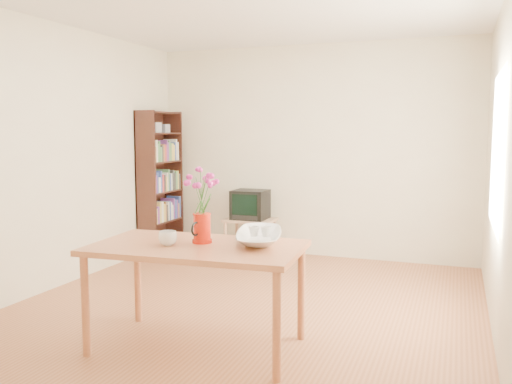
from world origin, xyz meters
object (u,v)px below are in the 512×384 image
at_px(pitcher, 202,229).
at_px(bowl, 259,211).
at_px(television, 251,204).
at_px(table, 197,256).
at_px(mug, 168,238).

height_order(pitcher, bowl, bowl).
bearing_deg(pitcher, television, 112.99).
bearing_deg(bowl, television, 112.32).
xyz_separation_m(pitcher, bowl, (0.37, 0.17, 0.13)).
distance_m(bowl, television, 2.85).
relative_size(pitcher, television, 0.53).
distance_m(pitcher, bowl, 0.43).
bearing_deg(television, table, -76.65).
xyz_separation_m(pitcher, mug, (-0.18, -0.17, -0.05)).
height_order(table, television, television).
height_order(mug, television, mug).
xyz_separation_m(pitcher, television, (-0.70, 2.79, -0.20)).
distance_m(mug, television, 3.01).
bearing_deg(table, television, 99.91).
xyz_separation_m(bowl, television, (-1.08, 2.62, -0.33)).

